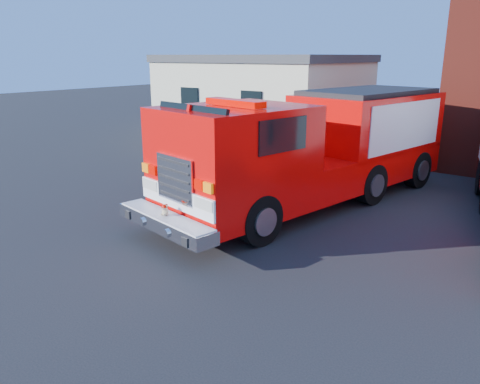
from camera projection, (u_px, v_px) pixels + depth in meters
The scene contains 4 objects.
ground at pixel (268, 230), 12.00m from camera, with size 100.00×100.00×0.00m, color black.
side_building at pixel (264, 94), 26.54m from camera, with size 10.20×8.20×4.35m.
fire_engine at pixel (317, 147), 13.81m from camera, with size 4.88×11.04×3.29m.
pickup_truck at pixel (243, 147), 17.66m from camera, with size 2.34×6.30×2.05m.
Camera 1 is at (6.20, -9.41, 4.31)m, focal length 35.00 mm.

